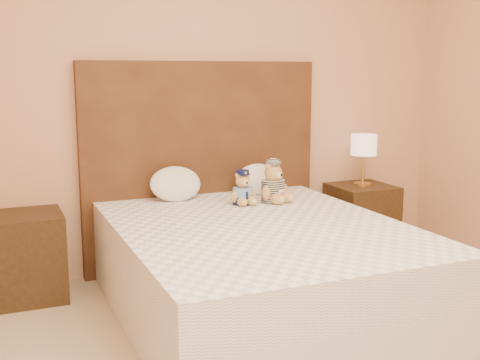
% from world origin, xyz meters
% --- Properties ---
extents(bed, '(1.60, 2.00, 0.55)m').
position_xyz_m(bed, '(0.00, 1.20, 0.28)').
color(bed, white).
rests_on(bed, ground).
extents(headboard, '(1.75, 0.08, 1.50)m').
position_xyz_m(headboard, '(0.00, 2.21, 0.75)').
color(headboard, '#543219').
rests_on(headboard, ground).
extents(nightstand_left, '(0.45, 0.45, 0.55)m').
position_xyz_m(nightstand_left, '(-1.25, 2.00, 0.28)').
color(nightstand_left, '#3C2613').
rests_on(nightstand_left, ground).
extents(nightstand_right, '(0.45, 0.45, 0.55)m').
position_xyz_m(nightstand_right, '(1.25, 2.00, 0.28)').
color(nightstand_right, '#3C2613').
rests_on(nightstand_right, ground).
extents(lamp, '(0.20, 0.20, 0.40)m').
position_xyz_m(lamp, '(1.25, 2.00, 0.85)').
color(lamp, gold).
rests_on(lamp, nightstand_right).
extents(teddy_police, '(0.21, 0.20, 0.23)m').
position_xyz_m(teddy_police, '(0.12, 1.74, 0.66)').
color(teddy_police, '#AE8443').
rests_on(teddy_police, bed).
extents(teddy_prisoner, '(0.32, 0.31, 0.28)m').
position_xyz_m(teddy_prisoner, '(0.34, 1.72, 0.69)').
color(teddy_prisoner, '#AE8443').
rests_on(teddy_prisoner, bed).
extents(pillow_left, '(0.36, 0.23, 0.25)m').
position_xyz_m(pillow_left, '(-0.26, 2.03, 0.68)').
color(pillow_left, white).
rests_on(pillow_left, bed).
extents(pillow_right, '(0.33, 0.21, 0.23)m').
position_xyz_m(pillow_right, '(0.37, 2.03, 0.67)').
color(pillow_right, white).
rests_on(pillow_right, bed).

